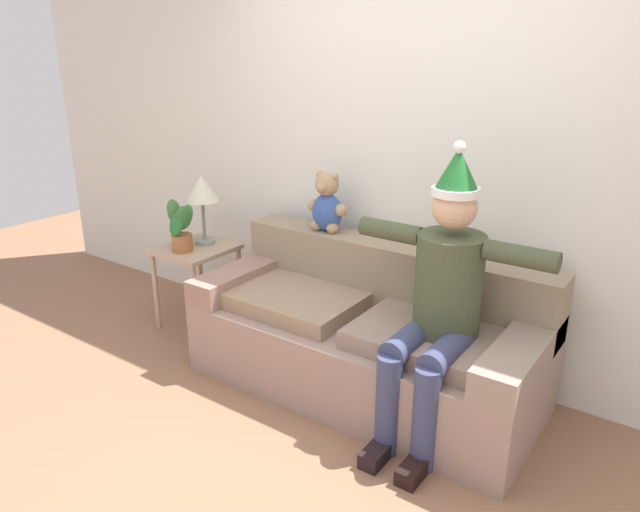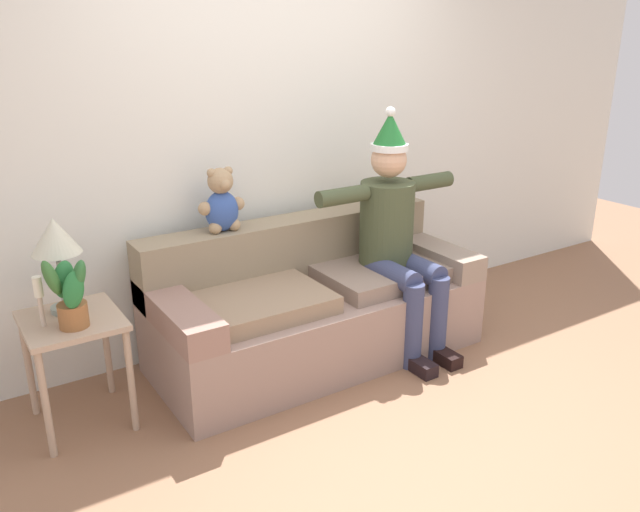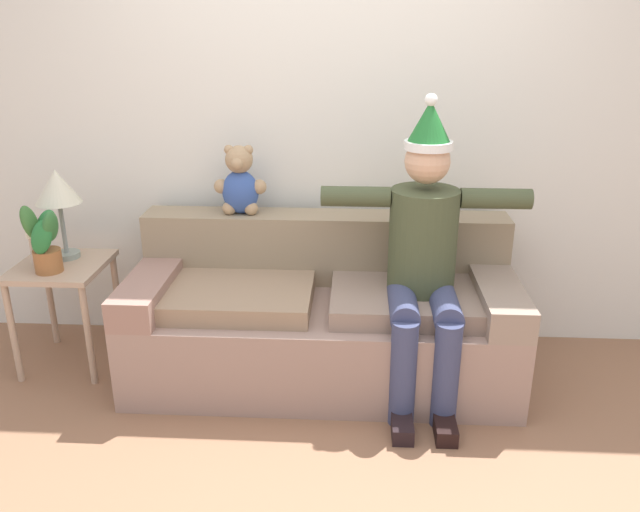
{
  "view_description": "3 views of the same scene",
  "coord_description": "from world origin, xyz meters",
  "views": [
    {
      "loc": [
        1.56,
        -1.64,
        1.92
      ],
      "look_at": [
        -0.18,
        0.82,
        0.85
      ],
      "focal_mm": 33.07,
      "sensor_mm": 36.0,
      "label": 1
    },
    {
      "loc": [
        -1.96,
        -2.06,
        1.96
      ],
      "look_at": [
        -0.03,
        0.91,
        0.7
      ],
      "focal_mm": 36.17,
      "sensor_mm": 36.0,
      "label": 2
    },
    {
      "loc": [
        0.16,
        -2.07,
        1.85
      ],
      "look_at": [
        -0.01,
        0.91,
        0.73
      ],
      "focal_mm": 35.9,
      "sensor_mm": 36.0,
      "label": 3
    }
  ],
  "objects": [
    {
      "name": "side_table",
      "position": [
        -1.42,
        1.05,
        0.49
      ],
      "size": [
        0.46,
        0.5,
        0.6
      ],
      "color": "tan",
      "rests_on": "ground_plane"
    },
    {
      "name": "teddy_bear",
      "position": [
        -0.47,
        1.3,
        0.99
      ],
      "size": [
        0.29,
        0.17,
        0.38
      ],
      "color": "#3453A0",
      "rests_on": "couch"
    },
    {
      "name": "candle_tall",
      "position": [
        -1.55,
        1.03,
        0.76
      ],
      "size": [
        0.04,
        0.04,
        0.25
      ],
      "color": "beige",
      "rests_on": "side_table"
    },
    {
      "name": "person_seated",
      "position": [
        0.5,
        0.88,
        0.77
      ],
      "size": [
        1.02,
        0.77,
        1.52
      ],
      "color": "#40492E",
      "rests_on": "ground_plane"
    },
    {
      "name": "table_lamp",
      "position": [
        -1.42,
        1.15,
        0.98
      ],
      "size": [
        0.24,
        0.24,
        0.49
      ],
      "color": "gray",
      "rests_on": "side_table"
    },
    {
      "name": "couch",
      "position": [
        0.0,
        1.04,
        0.33
      ],
      "size": [
        2.01,
        0.86,
        0.82
      ],
      "color": "gray",
      "rests_on": "ground_plane"
    },
    {
      "name": "back_wall",
      "position": [
        0.0,
        1.55,
        1.35
      ],
      "size": [
        7.0,
        0.1,
        2.7
      ],
      "primitive_type": "cube",
      "color": "silver",
      "rests_on": "ground_plane"
    },
    {
      "name": "potted_plant",
      "position": [
        -1.43,
        0.94,
        0.77
      ],
      "size": [
        0.24,
        0.21,
        0.36
      ],
      "color": "#975E33",
      "rests_on": "side_table"
    },
    {
      "name": "ground_plane",
      "position": [
        0.0,
        0.0,
        0.0
      ],
      "size": [
        10.0,
        10.0,
        0.0
      ],
      "primitive_type": "plane",
      "color": "#8D6348"
    }
  ]
}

